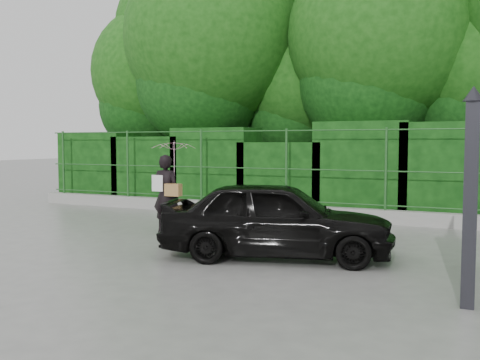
% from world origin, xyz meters
% --- Properties ---
extents(ground, '(80.00, 80.00, 0.00)m').
position_xyz_m(ground, '(0.00, 0.00, 0.00)').
color(ground, gray).
extents(kerb, '(14.00, 0.25, 0.30)m').
position_xyz_m(kerb, '(0.00, 4.50, 0.15)').
color(kerb, '#9E9E99').
rests_on(kerb, ground).
extents(fence, '(14.13, 0.06, 1.80)m').
position_xyz_m(fence, '(0.22, 4.50, 1.20)').
color(fence, '#255925').
rests_on(fence, kerb).
extents(hedge, '(14.20, 1.20, 2.27)m').
position_xyz_m(hedge, '(0.06, 5.50, 1.04)').
color(hedge, black).
rests_on(hedge, ground).
extents(trees, '(17.10, 6.15, 8.08)m').
position_xyz_m(trees, '(1.14, 7.74, 4.62)').
color(trees, black).
rests_on(trees, ground).
extents(gate, '(0.22, 2.33, 2.36)m').
position_xyz_m(gate, '(4.60, -0.72, 1.19)').
color(gate, black).
rests_on(gate, ground).
extents(woman, '(0.89, 0.89, 1.81)m').
position_xyz_m(woman, '(-0.89, 1.53, 1.19)').
color(woman, black).
rests_on(woman, ground).
extents(car, '(3.78, 2.29, 1.20)m').
position_xyz_m(car, '(1.83, 0.26, 0.60)').
color(car, black).
rests_on(car, ground).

